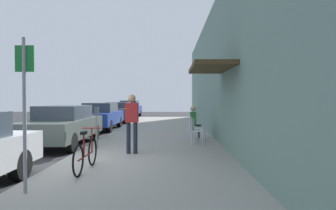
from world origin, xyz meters
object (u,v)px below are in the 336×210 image
parked_car_3 (118,112)px  cafe_chair_0 (196,129)px  parking_meter (97,124)px  parked_car_1 (63,125)px  seated_patron_2 (194,121)px  bicycle_0 (86,154)px  street_sign (25,102)px  pedestrian_standing (132,119)px  parked_car_2 (100,116)px  parked_car_4 (130,109)px  cafe_chair_2 (193,125)px  cafe_chair_1 (194,127)px

parked_car_3 → cafe_chair_0: size_ratio=5.06×
parking_meter → cafe_chair_0: bearing=16.8°
parked_car_1 → seated_patron_2: 5.00m
cafe_chair_0 → bicycle_0: bearing=-125.2°
parked_car_3 → street_sign: (1.50, -16.29, 0.89)m
street_sign → cafe_chair_0: street_sign is taller
bicycle_0 → pedestrian_standing: pedestrian_standing is taller
bicycle_0 → cafe_chair_0: size_ratio=1.97×
parked_car_2 → parked_car_3: bearing=90.0°
bicycle_0 → parked_car_4: bearing=95.8°
seated_patron_2 → parked_car_3: bearing=117.3°
parked_car_3 → cafe_chair_2: parked_car_3 is taller
parked_car_1 → parked_car_4: 16.29m
parked_car_3 → street_sign: street_sign is taller
parked_car_3 → street_sign: bearing=-84.7°
cafe_chair_1 → cafe_chair_2: size_ratio=1.00×
parked_car_4 → cafe_chair_0: parked_car_4 is taller
parking_meter → cafe_chair_2: size_ratio=1.52×
parking_meter → parked_car_4: bearing=95.0°
parked_car_3 → cafe_chair_1: (4.78, -10.03, -0.13)m
parked_car_3 → cafe_chair_1: parked_car_3 is taller
bicycle_0 → cafe_chair_1: bearing=60.3°
parked_car_4 → parking_meter: 17.61m
parked_car_3 → bicycle_0: bearing=-82.0°
street_sign → cafe_chair_1: size_ratio=2.99×
parked_car_1 → seated_patron_2: bearing=14.8°
seated_patron_2 → parked_car_1: bearing=-165.2°
bicycle_0 → cafe_chair_2: bearing=63.4°
street_sign → cafe_chair_2: (3.28, 6.92, -1.02)m
bicycle_0 → pedestrian_standing: size_ratio=1.01×
pedestrian_standing → parked_car_4: bearing=98.6°
parked_car_2 → pedestrian_standing: size_ratio=2.59×
parked_car_2 → seated_patron_2: size_ratio=3.41×
cafe_chair_2 → pedestrian_standing: bearing=-120.3°
parked_car_2 → cafe_chair_2: parked_car_2 is taller
cafe_chair_1 → parked_car_2: bearing=134.7°
bicycle_0 → cafe_chair_2: (2.71, 5.41, 0.14)m
cafe_chair_0 → cafe_chair_2: size_ratio=1.00×
parked_car_3 → parked_car_4: bearing=90.0°
parking_meter → street_sign: (-0.05, -4.39, 0.75)m
parked_car_4 → seated_patron_2: 15.77m
parked_car_2 → cafe_chair_0: 7.46m
parked_car_1 → bicycle_0: (2.07, -4.13, -0.27)m
parked_car_4 → cafe_chair_2: bearing=-72.3°
cafe_chair_2 → bicycle_0: bearing=-116.6°
parked_car_4 → cafe_chair_0: size_ratio=5.06×
cafe_chair_2 → pedestrian_standing: pedestrian_standing is taller
parking_meter → cafe_chair_2: bearing=38.1°
cafe_chair_1 → seated_patron_2: bearing=85.0°
parked_car_3 → pedestrian_standing: 13.06m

